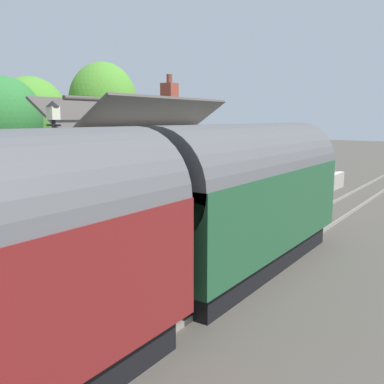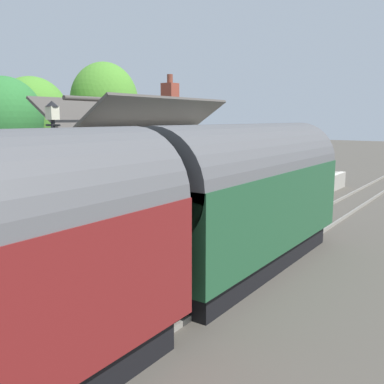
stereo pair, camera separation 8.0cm
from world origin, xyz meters
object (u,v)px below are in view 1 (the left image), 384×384
(bench_platform_end, at_px, (248,177))
(bench_mid_platform, at_px, (269,173))
(station_building, at_px, (138,168))
(planter_edge_near, at_px, (209,175))
(tree_far_right, at_px, (31,114))
(planter_by_door, at_px, (54,244))
(tree_far_left, at_px, (4,118))
(tree_behind_building, at_px, (103,102))
(station_sign_board, at_px, (23,219))
(train, at_px, (157,223))
(tree_distant, at_px, (147,124))
(lamp_post_platform, at_px, (55,151))
(planter_under_sign, at_px, (247,174))

(bench_platform_end, bearing_deg, bench_mid_platform, -4.76)
(station_building, xyz_separation_m, planter_edge_near, (7.13, 1.16, -1.16))
(tree_far_right, bearing_deg, station_building, -106.92)
(station_building, height_order, planter_by_door, station_building)
(tree_far_left, bearing_deg, planter_edge_near, -21.83)
(tree_behind_building, bearing_deg, bench_mid_platform, -84.47)
(station_building, xyz_separation_m, station_sign_board, (-6.89, -2.51, -0.40))
(planter_edge_near, bearing_deg, station_sign_board, -165.36)
(train, relative_size, tree_far_left, 2.80)
(bench_mid_platform, bearing_deg, station_sign_board, -175.54)
(station_sign_board, xyz_separation_m, tree_behind_building, (15.49, 13.06, 3.41))
(station_building, relative_size, planter_by_door, 7.63)
(tree_distant, bearing_deg, train, -139.53)
(lamp_post_platform, xyz_separation_m, tree_behind_building, (14.52, 13.09, 1.89))
(bench_mid_platform, xyz_separation_m, lamp_post_platform, (-15.65, -1.33, 2.23))
(planter_edge_near, height_order, tree_far_right, tree_far_right)
(planter_under_sign, xyz_separation_m, tree_far_left, (-11.48, 5.13, 3.14))
(train, distance_m, planter_edge_near, 14.33)
(bench_mid_platform, bearing_deg, lamp_post_platform, -175.14)
(lamp_post_platform, distance_m, station_sign_board, 1.80)
(tree_distant, bearing_deg, station_building, -141.18)
(bench_mid_platform, bearing_deg, station_building, 172.90)
(planter_by_door, height_order, station_sign_board, station_sign_board)
(station_building, height_order, tree_far_left, station_building)
(planter_edge_near, bearing_deg, planter_by_door, -165.50)
(bench_platform_end, relative_size, tree_distant, 0.23)
(tree_far_right, xyz_separation_m, tree_distant, (10.55, -0.03, -0.64))
(planter_under_sign, xyz_separation_m, lamp_post_platform, (-15.00, -2.38, 2.33))
(planter_under_sign, bearing_deg, bench_mid_platform, -58.22)
(bench_mid_platform, xyz_separation_m, tree_far_left, (-12.13, 6.19, 3.04))
(train, distance_m, bench_platform_end, 13.76)
(planter_by_door, height_order, tree_behind_building, tree_behind_building)
(train, xyz_separation_m, bench_platform_end, (13.01, 4.41, -0.75))
(planter_under_sign, relative_size, tree_distant, 0.12)
(planter_edge_near, height_order, station_sign_board, station_sign_board)
(bench_platform_end, bearing_deg, tree_far_left, 148.64)
(station_sign_board, bearing_deg, planter_under_sign, 8.36)
(bench_mid_platform, relative_size, planter_by_door, 1.57)
(planter_under_sign, bearing_deg, tree_distant, 66.80)
(station_building, distance_m, tree_behind_building, 13.94)
(bench_mid_platform, xyz_separation_m, bench_platform_end, (-2.30, 0.19, 0.00))
(lamp_post_platform, bearing_deg, tree_far_right, 55.92)
(station_sign_board, bearing_deg, tree_far_right, 53.17)
(lamp_post_platform, bearing_deg, bench_platform_end, 6.51)
(tree_far_right, bearing_deg, bench_mid_platform, -63.19)
(tree_distant, bearing_deg, lamp_post_platform, -145.27)
(planter_under_sign, bearing_deg, bench_platform_end, -152.39)
(tree_far_right, relative_size, tree_far_left, 1.12)
(bench_platform_end, xyz_separation_m, planter_under_sign, (1.65, 0.86, -0.10))
(tree_distant, height_order, tree_far_left, tree_distant)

